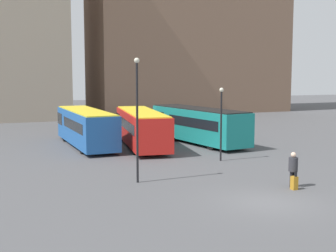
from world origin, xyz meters
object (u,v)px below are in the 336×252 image
at_px(bus_0, 86,126).
at_px(lamp_post_1, 221,117).
at_px(bus_1, 141,127).
at_px(bus_2, 198,124).
at_px(suitcase, 294,183).
at_px(traveler, 293,166).
at_px(lamp_post_0, 137,111).

xyz_separation_m(bus_0, lamp_post_1, (7.11, -9.32, 1.33)).
relative_size(bus_1, bus_2, 1.01).
height_order(bus_0, suitcase, bus_0).
distance_m(traveler, lamp_post_1, 7.89).
relative_size(bus_0, traveler, 5.99).
bearing_deg(lamp_post_1, traveler, -88.95).
xyz_separation_m(bus_1, bus_2, (4.92, 0.14, 0.04)).
bearing_deg(lamp_post_0, traveler, -28.24).
xyz_separation_m(bus_0, bus_1, (4.03, -1.81, -0.02)).
bearing_deg(suitcase, traveler, -28.94).
distance_m(bus_0, lamp_post_0, 13.39).
relative_size(bus_2, traveler, 6.18).
height_order(bus_1, lamp_post_0, lamp_post_0).
height_order(bus_2, traveler, bus_2).
bearing_deg(lamp_post_1, suitcase, -90.70).
height_order(bus_2, suitcase, bus_2).
xyz_separation_m(bus_1, traveler, (3.22, -15.19, -0.47)).
distance_m(bus_1, lamp_post_0, 12.23).
height_order(traveler, lamp_post_0, lamp_post_0).
distance_m(bus_2, suitcase, 15.96).
xyz_separation_m(bus_1, lamp_post_0, (-3.85, -11.39, 2.26)).
distance_m(bus_2, traveler, 15.43).
bearing_deg(bus_0, bus_1, -116.35).
height_order(lamp_post_0, lamp_post_1, lamp_post_0).
height_order(bus_0, bus_2, bus_2).
bearing_deg(lamp_post_1, bus_2, 76.51).
bearing_deg(bus_2, bus_0, 69.82).
relative_size(suitcase, lamp_post_1, 0.20).
xyz_separation_m(bus_2, suitcase, (-1.94, -15.79, -1.23)).
xyz_separation_m(bus_1, suitcase, (2.98, -15.65, -1.19)).
xyz_separation_m(traveler, lamp_post_1, (-0.14, 7.67, 1.82)).
xyz_separation_m(bus_0, bus_2, (8.95, -1.66, 0.02)).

